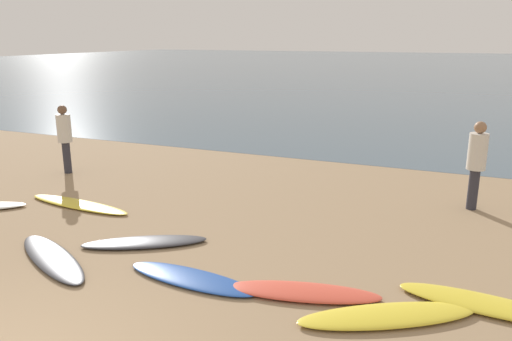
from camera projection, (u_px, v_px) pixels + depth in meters
name	position (u px, v px, depth m)	size (l,w,h in m)	color
ground_plane	(290.00, 168.00, 13.83)	(120.00, 120.00, 0.20)	#997C5B
ocean_water	(429.00, 66.00, 58.97)	(140.00, 100.00, 0.01)	#475B6B
surfboard_1	(79.00, 204.00, 10.39)	(2.62, 0.49, 0.07)	yellow
surfboard_2	(52.00, 258.00, 7.89)	(2.31, 0.55, 0.07)	#333338
surfboard_3	(145.00, 242.00, 8.47)	(2.09, 0.54, 0.08)	#333338
surfboard_4	(191.00, 278.00, 7.22)	(2.11, 0.57, 0.07)	#1E479E
surfboard_5	(303.00, 292.00, 6.82)	(2.12, 0.56, 0.09)	#D84C38
surfboard_6	(388.00, 316.00, 6.24)	(2.33, 0.58, 0.09)	yellow
surfboard_7	(485.00, 304.00, 6.51)	(2.18, 0.58, 0.09)	yellow
person_2	(65.00, 133.00, 12.65)	(0.35, 0.35, 1.75)	#2D2D38
person_3	(477.00, 158.00, 9.95)	(0.36, 0.36, 1.80)	#2D2D38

